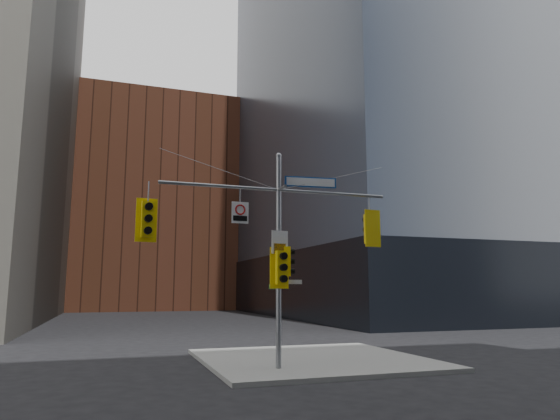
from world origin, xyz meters
TOP-DOWN VIEW (x-y plane):
  - ground at (0.00, 0.00)m, footprint 160.00×160.00m
  - sidewalk_corner at (2.00, 4.00)m, footprint 8.00×8.00m
  - podium_ne at (28.00, 32.00)m, footprint 36.40×36.40m
  - brick_midrise at (0.00, 58.00)m, footprint 26.00×20.00m
  - signal_assembly at (0.00, 1.99)m, footprint 8.00×0.80m
  - traffic_light_west_arm at (-4.28, 2.01)m, footprint 0.66×0.55m
  - traffic_light_east_arm at (3.45, 1.99)m, footprint 0.63×0.53m
  - traffic_light_pole_side at (0.32, 1.99)m, footprint 0.41×0.35m
  - traffic_light_pole_front at (-0.00, 1.73)m, footprint 0.65×0.52m
  - street_sign_blade at (1.18, 2.00)m, footprint 1.84×0.25m
  - regulatory_sign_arm at (-1.34, 1.97)m, footprint 0.57×0.08m
  - regulatory_sign_pole at (0.00, 1.88)m, footprint 0.59×0.11m
  - street_blade_ew at (0.45, 2.00)m, footprint 0.72×0.11m
  - street_blade_ns at (0.00, 2.45)m, footprint 0.14×0.82m

SIDE VIEW (x-z plane):
  - ground at x=0.00m, z-range 0.00..0.00m
  - sidewalk_corner at x=2.00m, z-range 0.00..0.15m
  - street_blade_ns at x=0.00m, z-range 2.67..2.83m
  - street_blade_ew at x=0.45m, z-range 2.83..2.97m
  - podium_ne at x=28.00m, z-range 0.00..6.00m
  - traffic_light_pole_front at x=0.00m, z-range 2.68..4.04m
  - traffic_light_pole_side at x=0.32m, z-range 3.09..4.07m
  - regulatory_sign_pole at x=0.00m, z-range 3.80..4.57m
  - signal_assembly at x=0.00m, z-range 0.77..8.07m
  - traffic_light_west_arm at x=-4.28m, z-range 4.11..5.49m
  - traffic_light_east_arm at x=3.45m, z-range 4.14..5.46m
  - regulatory_sign_arm at x=-1.34m, z-range 4.81..5.53m
  - street_sign_blade at x=1.18m, z-range 6.17..6.53m
  - brick_midrise at x=0.00m, z-range 0.00..28.00m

